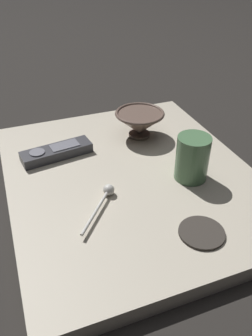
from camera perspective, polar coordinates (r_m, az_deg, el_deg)
ground_plane at (r=0.78m, az=0.70°, el=-2.82°), size 6.00×6.00×0.00m
table at (r=0.77m, az=0.71°, el=-1.82°), size 0.53×0.62×0.03m
cereal_bowl at (r=0.88m, az=2.26°, el=7.56°), size 0.13×0.13×0.07m
coffee_mug at (r=0.73m, az=10.92°, el=1.75°), size 0.07×0.10×0.10m
teaspoon at (r=0.68m, az=-3.43°, el=-4.54°), size 0.10×0.12×0.02m
tv_remote_near at (r=0.83m, az=-11.45°, el=2.64°), size 0.17×0.07×0.03m
drink_coaster at (r=0.63m, az=12.44°, el=-10.42°), size 0.08×0.08×0.01m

